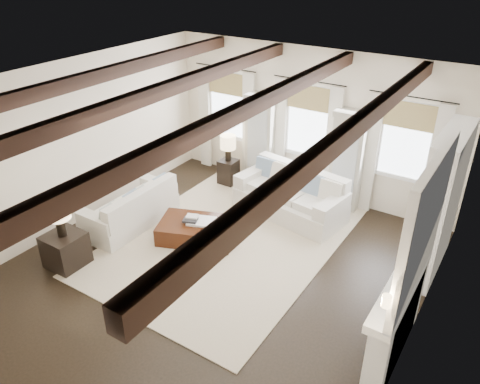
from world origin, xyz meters
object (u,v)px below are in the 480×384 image
Objects in this scene: ottoman at (197,231)px; side_table_front at (66,250)px; sofa_left at (133,210)px; sofa_back at (292,197)px; side_table_back at (228,172)px.

side_table_front is at bearing -148.81° from ottoman.
sofa_left is 3.19× the size of side_table_front.
sofa_back is 3.88× the size of side_table_front.
side_table_front is 4.17m from side_table_back.
sofa_back is at bearing -12.89° from side_table_back.
side_table_back is (0.56, 2.54, -0.05)m from sofa_left.
side_table_back is at bearing 81.61° from side_table_front.
sofa_back is 1.22× the size of sofa_left.
side_table_front is at bearing -91.71° from sofa_left.
ottoman is at bearing -70.22° from side_table_back.
sofa_left is (-2.43, -2.12, -0.05)m from sofa_back.
sofa_back is 4.06× the size of side_table_back.
side_table_front is 1.05× the size of side_table_back.
sofa_left is at bearing -138.95° from sofa_back.
sofa_left is 3.34× the size of side_table_back.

